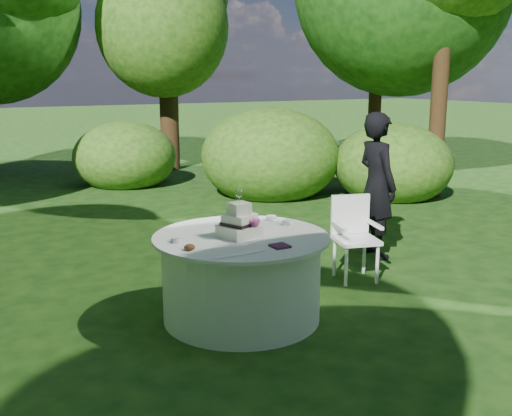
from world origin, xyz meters
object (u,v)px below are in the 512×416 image
at_px(chair, 354,231).
at_px(table, 242,277).
at_px(guest, 377,185).
at_px(cake, 240,224).
at_px(napkins, 280,246).

bearing_deg(chair, table, -166.87).
relative_size(guest, chair, 1.94).
height_order(guest, table, guest).
bearing_deg(cake, guest, 20.65).
relative_size(napkins, guest, 0.08).
bearing_deg(cake, napkins, -75.50).
xyz_separation_m(guest, table, (-2.32, -0.86, -0.48)).
bearing_deg(table, guest, 20.42).
bearing_deg(table, napkins, -78.82).
xyz_separation_m(guest, chair, (-0.74, -0.50, -0.35)).
distance_m(table, cake, 0.50).
relative_size(cake, chair, 0.47).
distance_m(napkins, chair, 1.73).
bearing_deg(napkins, chair, 29.83).
distance_m(napkins, cake, 0.49).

